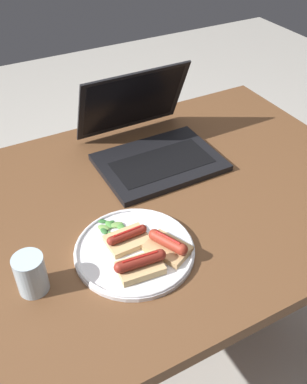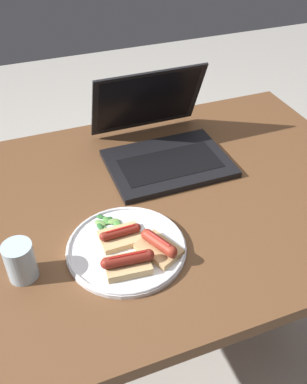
% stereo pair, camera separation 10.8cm
% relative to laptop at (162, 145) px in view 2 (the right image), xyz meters
% --- Properties ---
extents(ground_plane, '(6.00, 6.00, 0.00)m').
position_rel_laptop_xyz_m(ground_plane, '(-0.13, -0.18, -0.81)').
color(ground_plane, '#B7B2A8').
extents(desk, '(1.36, 0.88, 0.76)m').
position_rel_laptop_xyz_m(desk, '(-0.13, -0.18, -0.12)').
color(desk, brown).
rests_on(desk, ground_plane).
extents(laptop, '(0.35, 0.35, 0.24)m').
position_rel_laptop_xyz_m(laptop, '(0.00, 0.00, 0.00)').
color(laptop, black).
rests_on(laptop, desk).
extents(plate, '(0.28, 0.28, 0.02)m').
position_rel_laptop_xyz_m(plate, '(-0.22, -0.33, -0.04)').
color(plate, silver).
rests_on(plate, desk).
extents(sausage_toast_left, '(0.10, 0.07, 0.04)m').
position_rel_laptop_xyz_m(sausage_toast_left, '(-0.23, -0.30, -0.02)').
color(sausage_toast_left, tan).
rests_on(sausage_toast_left, plate).
extents(sausage_toast_middle, '(0.10, 0.12, 0.05)m').
position_rel_laptop_xyz_m(sausage_toast_middle, '(-0.16, -0.37, -0.01)').
color(sausage_toast_middle, tan).
rests_on(sausage_toast_middle, plate).
extents(sausage_toast_right, '(0.12, 0.07, 0.05)m').
position_rel_laptop_xyz_m(sausage_toast_right, '(-0.24, -0.40, -0.01)').
color(sausage_toast_right, tan).
rests_on(sausage_toast_right, plate).
extents(salad_pile, '(0.07, 0.07, 0.01)m').
position_rel_laptop_xyz_m(salad_pile, '(-0.24, -0.24, -0.03)').
color(salad_pile, '#4C8E3D').
rests_on(salad_pile, plate).
extents(drinking_glass, '(0.07, 0.07, 0.09)m').
position_rel_laptop_xyz_m(drinking_glass, '(-0.46, -0.32, 0.00)').
color(drinking_glass, silver).
rests_on(drinking_glass, desk).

